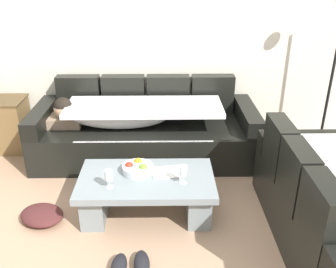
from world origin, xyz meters
TOP-DOWN VIEW (x-y plane):
  - ground_plane at (0.00, 0.00)m, footprint 14.00×14.00m
  - back_wall at (0.00, 2.15)m, footprint 9.00×0.10m
  - couch_along_wall at (-0.07, 1.63)m, footprint 2.50×0.92m
  - coffee_table at (0.03, 0.53)m, footprint 1.20×0.68m
  - fruit_bowl at (-0.05, 0.62)m, footprint 0.28×0.28m
  - wine_glass_near_left at (-0.27, 0.37)m, footprint 0.07×0.07m
  - wine_glass_near_right at (0.35, 0.43)m, footprint 0.07×0.07m
  - open_magazine at (0.22, 0.60)m, footprint 0.31×0.25m
  - floor_lamp at (2.00, 1.64)m, footprint 0.33×0.31m
  - pair_of_shoes at (-0.07, -0.17)m, footprint 0.31×0.31m
  - crumpled_garment at (-0.90, 0.42)m, footprint 0.50×0.46m

SIDE VIEW (x-z plane):
  - ground_plane at x=0.00m, z-range 0.00..0.00m
  - pair_of_shoes at x=-0.07m, z-range 0.00..0.09m
  - crumpled_garment at x=-0.90m, z-range 0.00..0.12m
  - coffee_table at x=0.03m, z-range 0.05..0.43m
  - couch_along_wall at x=-0.07m, z-range -0.11..0.77m
  - open_magazine at x=0.22m, z-range 0.38..0.39m
  - fruit_bowl at x=-0.05m, z-range 0.37..0.47m
  - wine_glass_near_left at x=-0.27m, z-range 0.41..0.58m
  - wine_glass_near_right at x=0.35m, z-range 0.41..0.58m
  - floor_lamp at x=2.00m, z-range 0.14..2.09m
  - back_wall at x=0.00m, z-range 0.00..2.70m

